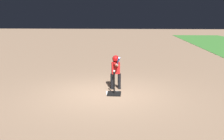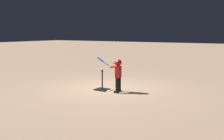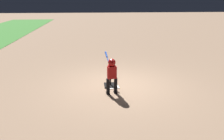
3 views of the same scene
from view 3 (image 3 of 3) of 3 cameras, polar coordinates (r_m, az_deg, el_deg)
The scene contains 5 objects.
ground_plane at distance 8.08m, azimuth 1.67°, elevation -3.96°, with size 90.00×90.00×0.00m, color #93755B.
home_plate at distance 7.92m, azimuth 0.10°, elevation -4.34°, with size 0.44×0.44×0.02m, color white.
batting_tee at distance 7.99m, azimuth -0.39°, elevation -3.54°, with size 0.51×0.45×0.76m.
batter_child at distance 7.12m, azimuth -0.10°, elevation -0.40°, with size 0.94×0.39×1.28m.
baseball at distance 7.75m, azimuth -0.41°, elevation 1.32°, with size 0.07×0.07×0.07m, color white.
Camera 3 is at (-7.44, 0.93, 3.03)m, focal length 35.00 mm.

